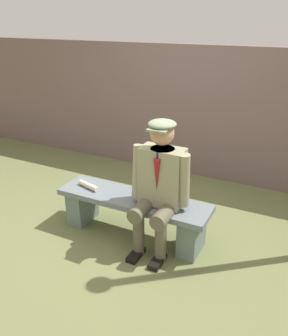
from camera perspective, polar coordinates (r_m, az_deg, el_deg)
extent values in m
plane|color=#666C40|center=(3.81, -1.74, -10.76)|extent=(30.00, 30.00, 0.00)
cube|color=slate|center=(3.59, -1.82, -5.18)|extent=(1.61, 0.43, 0.06)
cube|color=slate|center=(3.49, 7.79, -10.68)|extent=(0.19, 0.36, 0.39)
cube|color=slate|center=(4.01, -10.00, -5.95)|extent=(0.19, 0.36, 0.39)
cube|color=gray|center=(3.32, 2.95, -1.42)|extent=(0.42, 0.23, 0.57)
cylinder|color=#1E2338|center=(3.22, 3.04, 2.73)|extent=(0.23, 0.23, 0.06)
cone|color=maroon|center=(3.19, 2.11, -1.10)|extent=(0.07, 0.07, 0.32)
sphere|color=tan|center=(3.14, 2.97, 5.72)|extent=(0.22, 0.22, 0.22)
ellipsoid|color=gray|center=(3.12, 3.00, 7.18)|extent=(0.26, 0.26, 0.08)
cube|color=gray|center=(3.04, 2.22, 6.20)|extent=(0.18, 0.10, 0.02)
cylinder|color=brown|center=(3.30, 3.74, -7.19)|extent=(0.15, 0.46, 0.15)
cylinder|color=brown|center=(3.33, 2.72, -11.67)|extent=(0.11, 0.11, 0.46)
cube|color=black|center=(3.41, 2.22, -15.03)|extent=(0.10, 0.24, 0.05)
cylinder|color=gray|center=(3.20, 6.59, -2.10)|extent=(0.10, 0.14, 0.53)
cylinder|color=brown|center=(3.39, 0.14, -6.31)|extent=(0.15, 0.46, 0.15)
cylinder|color=brown|center=(3.41, -0.88, -10.68)|extent=(0.11, 0.11, 0.46)
cube|color=black|center=(3.49, -1.32, -13.98)|extent=(0.10, 0.24, 0.05)
cylinder|color=gray|center=(3.37, -1.04, -0.53)|extent=(0.11, 0.16, 0.53)
cylinder|color=beige|center=(3.79, -9.07, -2.84)|extent=(0.28, 0.13, 0.06)
cube|color=#6D5554|center=(5.02, 8.34, 9.05)|extent=(12.00, 0.24, 1.82)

